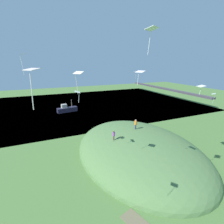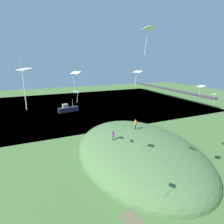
# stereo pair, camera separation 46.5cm
# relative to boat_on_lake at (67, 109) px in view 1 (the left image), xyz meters

# --- Properties ---
(ground_plane) EXTENTS (160.00, 160.00, 0.00)m
(ground_plane) POSITION_rel_boat_on_lake_xyz_m (22.73, 8.61, -0.88)
(ground_plane) COLOR #4C7236
(lake_water) EXTENTS (53.93, 80.00, 0.40)m
(lake_water) POSITION_rel_boat_on_lake_xyz_m (-7.66, 8.61, -1.08)
(lake_water) COLOR #365C86
(lake_water) RESTS_ON ground_plane
(grass_hill) EXTENTS (27.56, 20.02, 7.20)m
(grass_hill) POSITION_rel_boat_on_lake_xyz_m (30.72, 7.29, -0.88)
(grass_hill) COLOR #507541
(grass_hill) RESTS_ON ground_plane
(bridge_deck_far) EXTENTS (48.54, 1.80, 0.70)m
(bridge_deck_far) POSITION_rel_boat_on_lake_xyz_m (-7.66, 45.21, 2.82)
(bridge_deck_far) COLOR #45414A
(boat_on_lake) EXTENTS (2.72, 6.44, 3.86)m
(boat_on_lake) POSITION_rel_boat_on_lake_xyz_m (0.00, 0.00, 0.00)
(boat_on_lake) COLOR #201F32
(boat_on_lake) RESTS_ON lake_water
(person_with_child) EXTENTS (0.67, 0.67, 1.82)m
(person_with_child) POSITION_rel_boat_on_lake_xyz_m (28.77, 7.74, 3.81)
(person_with_child) COLOR navy
(person_with_child) RESTS_ON grass_hill
(person_watching_kites) EXTENTS (0.48, 0.48, 1.62)m
(person_watching_kites) POSITION_rel_boat_on_lake_xyz_m (30.64, 2.58, 3.31)
(person_watching_kites) COLOR brown
(person_watching_kites) RESTS_ON grass_hill
(kite_0) EXTENTS (1.05, 1.02, 2.13)m
(kite_0) POSITION_rel_boat_on_lake_xyz_m (37.33, -4.07, 13.24)
(kite_0) COLOR white
(kite_1) EXTENTS (1.33, 1.13, 1.24)m
(kite_1) POSITION_rel_boat_on_lake_xyz_m (37.32, 12.29, 11.24)
(kite_1) COLOR white
(kite_2) EXTENTS (0.85, 0.80, 1.89)m
(kite_2) POSITION_rel_boat_on_lake_xyz_m (44.46, -7.77, 13.81)
(kite_2) COLOR white
(kite_3) EXTENTS (1.01, 0.87, 1.36)m
(kite_3) POSITION_rel_boat_on_lake_xyz_m (39.25, 1.40, 13.39)
(kite_3) COLOR white
(kite_4) EXTENTS (1.04, 1.15, 1.94)m
(kite_4) POSITION_rel_boat_on_lake_xyz_m (32.30, 22.26, 8.58)
(kite_4) COLOR white
(kite_8) EXTENTS (1.20, 1.33, 2.04)m
(kite_8) POSITION_rel_boat_on_lake_xyz_m (41.31, 0.95, 16.71)
(kite_8) COLOR white
(kite_9) EXTENTS (0.97, 0.76, 1.39)m
(kite_9) POSITION_rel_boat_on_lake_xyz_m (34.43, -3.60, 11.07)
(kite_9) COLOR white
(kite_10) EXTENTS (0.81, 0.59, 2.12)m
(kite_10) POSITION_rel_boat_on_lake_xyz_m (33.58, -8.61, 14.92)
(kite_10) COLOR white
(kite_11) EXTENTS (1.08, 1.01, 1.99)m
(kite_11) POSITION_rel_boat_on_lake_xyz_m (14.51, 15.84, 11.98)
(kite_11) COLOR silver
(mooring_post) EXTENTS (0.14, 0.14, 0.99)m
(mooring_post) POSITION_rel_boat_on_lake_xyz_m (19.70, 9.94, -0.39)
(mooring_post) COLOR brown
(mooring_post) RESTS_ON ground_plane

